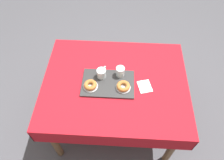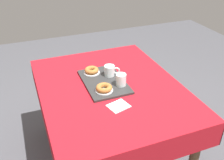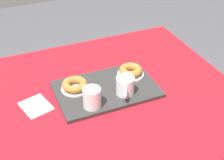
% 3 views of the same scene
% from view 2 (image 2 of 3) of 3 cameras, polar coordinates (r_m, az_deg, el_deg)
% --- Properties ---
extents(ground_plane, '(6.00, 6.00, 0.00)m').
position_cam_2_polar(ground_plane, '(2.32, -0.38, -16.71)').
color(ground_plane, '#47474C').
extents(dining_table, '(1.25, 0.99, 0.73)m').
position_cam_2_polar(dining_table, '(1.90, -0.44, -3.54)').
color(dining_table, '#A8141E').
rests_on(dining_table, ground).
extents(serving_tray, '(0.44, 0.29, 0.02)m').
position_cam_2_polar(serving_tray, '(1.89, -1.81, -0.35)').
color(serving_tray, '#2D2D2D').
rests_on(serving_tray, dining_table).
extents(tea_mug_left, '(0.08, 0.12, 0.08)m').
position_cam_2_polar(tea_mug_left, '(1.94, -0.50, 2.04)').
color(tea_mug_left, silver).
rests_on(tea_mug_left, serving_tray).
extents(water_glass_near, '(0.07, 0.07, 0.09)m').
position_cam_2_polar(water_glass_near, '(1.82, 2.00, -0.06)').
color(water_glass_near, silver).
rests_on(water_glass_near, serving_tray).
extents(donut_plate_left, '(0.12, 0.12, 0.01)m').
position_cam_2_polar(donut_plate_left, '(1.99, -4.53, 1.66)').
color(donut_plate_left, silver).
rests_on(donut_plate_left, serving_tray).
extents(sugar_donut_left, '(0.11, 0.11, 0.04)m').
position_cam_2_polar(sugar_donut_left, '(1.98, -4.55, 2.20)').
color(sugar_donut_left, '#A3662D').
rests_on(sugar_donut_left, donut_plate_left).
extents(donut_plate_right, '(0.12, 0.12, 0.01)m').
position_cam_2_polar(donut_plate_right, '(1.77, -1.78, -2.31)').
color(donut_plate_right, silver).
rests_on(donut_plate_right, serving_tray).
extents(sugar_donut_right, '(0.11, 0.11, 0.03)m').
position_cam_2_polar(sugar_donut_right, '(1.76, -1.79, -1.74)').
color(sugar_donut_right, '#A3662D').
rests_on(sugar_donut_right, donut_plate_right).
extents(paper_napkin, '(0.14, 0.15, 0.01)m').
position_cam_2_polar(paper_napkin, '(1.65, 1.44, -5.81)').
color(paper_napkin, white).
rests_on(paper_napkin, dining_table).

